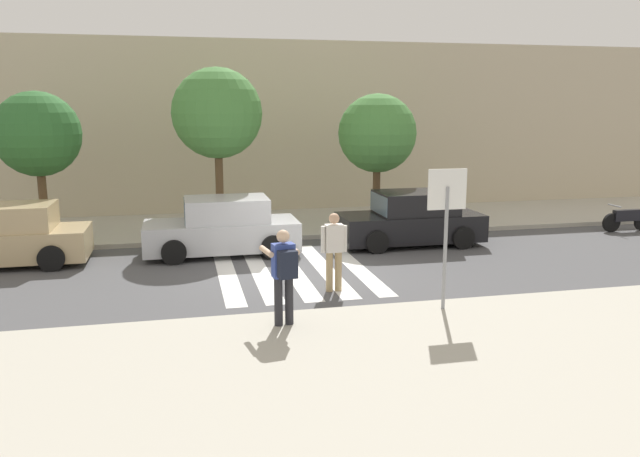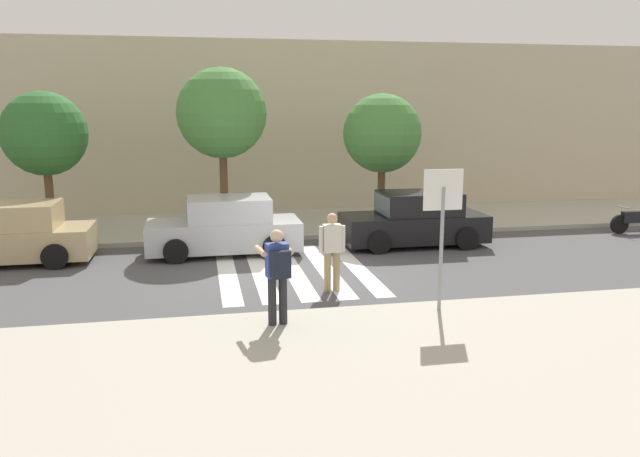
% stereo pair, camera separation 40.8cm
% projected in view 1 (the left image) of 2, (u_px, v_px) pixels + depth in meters
% --- Properties ---
extents(ground_plane, '(120.00, 120.00, 0.00)m').
position_uv_depth(ground_plane, '(294.00, 272.00, 15.11)').
color(ground_plane, '#4C4C4F').
extents(sidewalk_near, '(60.00, 6.00, 0.14)m').
position_uv_depth(sidewalk_near, '(370.00, 376.00, 9.16)').
color(sidewalk_near, '#B2AD9E').
rests_on(sidewalk_near, ground).
extents(sidewalk_far, '(60.00, 4.80, 0.14)m').
position_uv_depth(sidewalk_far, '(262.00, 224.00, 20.83)').
color(sidewalk_far, '#B2AD9E').
rests_on(sidewalk_far, ground).
extents(building_facade_far, '(56.00, 4.00, 6.30)m').
position_uv_depth(building_facade_far, '(246.00, 127.00, 24.44)').
color(building_facade_far, beige).
rests_on(building_facade_far, ground).
extents(crosswalk_stripe_0, '(0.44, 5.20, 0.01)m').
position_uv_depth(crosswalk_stripe_0, '(227.00, 274.00, 14.95)').
color(crosswalk_stripe_0, silver).
rests_on(crosswalk_stripe_0, ground).
extents(crosswalk_stripe_1, '(0.44, 5.20, 0.01)m').
position_uv_depth(crosswalk_stripe_1, '(260.00, 272.00, 15.12)').
color(crosswalk_stripe_1, silver).
rests_on(crosswalk_stripe_1, ground).
extents(crosswalk_stripe_2, '(0.44, 5.20, 0.01)m').
position_uv_depth(crosswalk_stripe_2, '(293.00, 270.00, 15.30)').
color(crosswalk_stripe_2, silver).
rests_on(crosswalk_stripe_2, ground).
extents(crosswalk_stripe_3, '(0.44, 5.20, 0.01)m').
position_uv_depth(crosswalk_stripe_3, '(324.00, 268.00, 15.47)').
color(crosswalk_stripe_3, silver).
rests_on(crosswalk_stripe_3, ground).
extents(crosswalk_stripe_4, '(0.44, 5.20, 0.01)m').
position_uv_depth(crosswalk_stripe_4, '(355.00, 267.00, 15.64)').
color(crosswalk_stripe_4, silver).
rests_on(crosswalk_stripe_4, ground).
extents(stop_sign, '(0.76, 0.08, 2.69)m').
position_uv_depth(stop_sign, '(447.00, 208.00, 11.63)').
color(stop_sign, gray).
rests_on(stop_sign, sidewalk_near).
extents(photographer_with_backpack, '(0.66, 0.90, 1.72)m').
position_uv_depth(photographer_with_backpack, '(284.00, 269.00, 10.90)').
color(photographer_with_backpack, '#232328').
rests_on(photographer_with_backpack, sidewalk_near).
extents(pedestrian_crossing, '(0.58, 0.24, 1.72)m').
position_uv_depth(pedestrian_crossing, '(334.00, 247.00, 13.42)').
color(pedestrian_crossing, tan).
rests_on(pedestrian_crossing, ground).
extents(parked_car_tan, '(4.10, 1.92, 1.55)m').
position_uv_depth(parked_car_tan, '(4.00, 237.00, 15.66)').
color(parked_car_tan, tan).
rests_on(parked_car_tan, ground).
extents(parked_car_silver, '(4.10, 1.92, 1.55)m').
position_uv_depth(parked_car_silver, '(223.00, 228.00, 16.84)').
color(parked_car_silver, '#B7BABF').
rests_on(parked_car_silver, ground).
extents(parked_car_black, '(4.10, 1.92, 1.55)m').
position_uv_depth(parked_car_black, '(411.00, 220.00, 18.01)').
color(parked_car_black, black).
rests_on(parked_car_black, ground).
extents(motorcycle, '(1.76, 0.60, 0.87)m').
position_uv_depth(motorcycle, '(627.00, 219.00, 19.97)').
color(motorcycle, black).
rests_on(motorcycle, ground).
extents(street_tree_west, '(2.42, 2.42, 4.25)m').
position_uv_depth(street_tree_west, '(38.00, 135.00, 17.72)').
color(street_tree_west, brown).
rests_on(street_tree_west, sidewalk_far).
extents(street_tree_center, '(2.71, 2.71, 4.96)m').
position_uv_depth(street_tree_center, '(217.00, 114.00, 18.60)').
color(street_tree_center, brown).
rests_on(street_tree_center, sidewalk_far).
extents(street_tree_east, '(2.48, 2.48, 4.21)m').
position_uv_depth(street_tree_east, '(377.00, 134.00, 19.70)').
color(street_tree_east, brown).
rests_on(street_tree_east, sidewalk_far).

